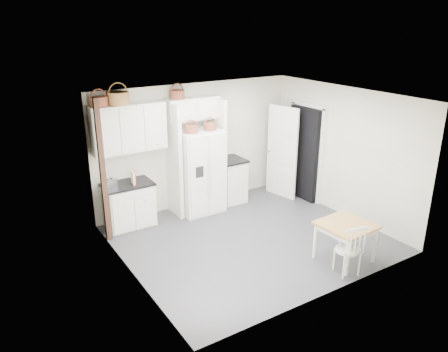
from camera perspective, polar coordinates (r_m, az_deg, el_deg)
floor at (r=8.13m, az=3.38°, el=-8.14°), size 4.50×4.50×0.00m
ceiling at (r=7.28m, az=3.80°, el=10.22°), size 4.50×4.50×0.00m
wall_back at (r=9.23m, az=-3.69°, el=4.03°), size 4.50×0.00×4.50m
wall_left at (r=6.63m, az=-12.46°, el=-2.94°), size 0.00×4.00×4.00m
wall_right at (r=9.05m, az=15.25°, el=3.04°), size 0.00×4.00×4.00m
refrigerator at (r=8.95m, az=-3.24°, el=0.61°), size 0.89×0.72×1.73m
base_cab_left at (r=8.63m, az=-12.30°, el=-3.79°), size 0.90×0.57×0.83m
base_cab_right at (r=9.57m, az=0.81°, el=-0.62°), size 0.52×0.63×0.92m
dining_table at (r=7.57m, az=15.49°, el=-8.32°), size 0.85×0.85×0.67m
windsor_chair at (r=7.18m, az=15.87°, el=-9.25°), size 0.48×0.45×0.83m
counter_left at (r=8.47m, az=-12.51°, el=-1.09°), size 0.94×0.61×0.04m
counter_right at (r=9.41m, az=0.83°, el=2.13°), size 0.57×0.67×0.04m
toaster at (r=8.30m, az=-14.72°, el=-0.96°), size 0.28×0.21×0.17m
cookbook_red at (r=8.39m, az=-11.65°, el=-0.21°), size 0.07×0.17×0.25m
cookbook_cream at (r=8.38m, az=-11.81°, el=-0.23°), size 0.05×0.17×0.25m
basket_upper_a at (r=8.07m, az=-16.03°, el=9.30°), size 0.31×0.31×0.18m
basket_upper_b at (r=8.17m, az=-13.61°, el=9.82°), size 0.39×0.39×0.23m
basket_bridge_a at (r=8.62m, az=-6.13°, el=10.55°), size 0.30×0.30×0.17m
basket_fridge_a at (r=8.50m, az=-4.32°, el=6.11°), size 0.26×0.26×0.14m
basket_fridge_b at (r=8.70m, az=-1.84°, el=6.47°), size 0.26×0.26×0.14m
upper_cabinet at (r=8.33m, az=-12.34°, el=6.13°), size 1.40×0.34×0.90m
bridge_cabinet at (r=8.82m, az=-4.14°, el=8.79°), size 1.12×0.34×0.45m
fridge_panel_left at (r=8.73m, az=-6.52°, el=1.97°), size 0.08×0.60×2.30m
fridge_panel_right at (r=9.19m, az=-0.80°, el=3.03°), size 0.08×0.60×2.30m
trim_post at (r=7.85m, az=-15.56°, el=0.43°), size 0.09×0.09×2.60m
doorway_void at (r=9.74m, az=10.47°, el=2.91°), size 0.18×0.85×2.05m
door_slab at (r=9.75m, az=7.59°, el=3.09°), size 0.21×0.79×2.05m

